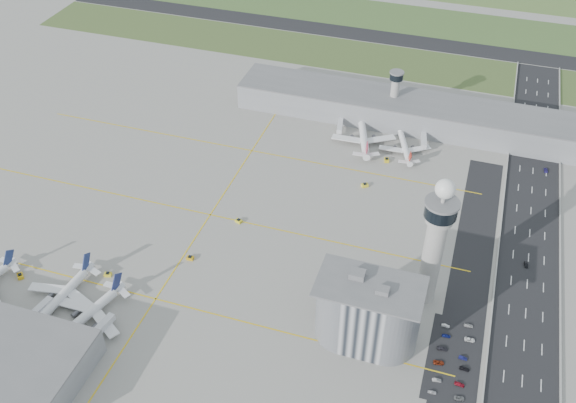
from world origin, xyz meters
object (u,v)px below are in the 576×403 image
(car_lot_0, at_px, (432,392))
(tug_4, at_px, (365,185))
(admin_building, at_px, (367,312))
(car_lot_9, at_px, (463,358))
(airplane_far_a, at_px, (364,132))
(car_hw_2, at_px, (546,170))
(tug_3, at_px, (239,221))
(control_tower, at_px, (436,238))
(jet_bridge_far_0, at_px, (341,122))
(car_lot_10, at_px, (470,340))
(car_lot_8, at_px, (464,369))
(car_hw_1, at_px, (526,265))
(car_lot_1, at_px, (437,380))
(secondary_tower, at_px, (395,91))
(airplane_near_c, at_px, (85,312))
(tug_2, at_px, (190,258))
(airplane_far_b, at_px, (405,144))
(jet_bridge_near_2, at_px, (91,341))
(car_lot_4, at_px, (446,336))
(car_lot_5, at_px, (446,326))
(car_lot_3, at_px, (442,348))
(car_lot_7, at_px, (459,384))
(tug_0, at_px, (20,276))
(tug_1, at_px, (108,274))
(jet_bridge_near_1, at_px, (28,323))
(car_hw_4, at_px, (525,113))
(car_lot_11, at_px, (469,326))
(tug_5, at_px, (387,160))
(car_lot_6, at_px, (459,398))

(car_lot_0, bearing_deg, tug_4, 19.48)
(admin_building, height_order, car_lot_9, admin_building)
(airplane_far_a, relative_size, car_hw_2, 10.18)
(tug_3, bearing_deg, control_tower, -83.69)
(jet_bridge_far_0, relative_size, car_lot_10, 3.21)
(car_lot_8, height_order, car_hw_1, car_lot_8)
(car_lot_1, bearing_deg, secondary_tower, 6.29)
(airplane_near_c, height_order, tug_2, airplane_near_c)
(airplane_far_b, height_order, jet_bridge_near_2, airplane_far_b)
(secondary_tower, height_order, car_lot_1, secondary_tower)
(tug_3, relative_size, car_lot_4, 0.91)
(car_lot_5, distance_m, car_lot_9, 17.00)
(car_lot_1, relative_size, car_hw_2, 0.81)
(secondary_tower, xyz_separation_m, airplane_near_c, (-91.59, -200.11, -12.88))
(car_lot_3, relative_size, car_lot_9, 1.25)
(airplane_near_c, distance_m, car_lot_7, 154.56)
(car_lot_8, xyz_separation_m, car_hw_1, (20.97, 67.69, -0.02))
(car_lot_7, relative_size, car_lot_9, 1.14)
(admin_building, xyz_separation_m, airplane_far_b, (-8.31, 139.28, -10.33))
(car_hw_2, bearing_deg, tug_0, -148.92)
(car_lot_10, bearing_deg, car_lot_1, 154.26)
(car_lot_4, bearing_deg, tug_1, 90.31)
(tug_4, bearing_deg, jet_bridge_near_1, 107.84)
(secondary_tower, height_order, car_lot_4, secondary_tower)
(car_lot_5, bearing_deg, car_lot_10, -110.93)
(control_tower, bearing_deg, car_hw_4, 78.15)
(tug_0, relative_size, car_lot_11, 0.94)
(secondary_tower, height_order, tug_4, secondary_tower)
(car_hw_2, bearing_deg, car_hw_4, 98.65)
(car_lot_1, bearing_deg, jet_bridge_far_0, 16.21)
(tug_5, bearing_deg, jet_bridge_near_2, -134.60)
(tug_4, xyz_separation_m, car_lot_10, (64.05, -87.84, -0.42))
(airplane_near_c, bearing_deg, jet_bridge_near_2, 54.25)
(control_tower, xyz_separation_m, car_lot_5, (11.12, -14.03, -34.49))
(jet_bridge_near_1, distance_m, tug_3, 107.77)
(airplane_near_c, xyz_separation_m, tug_3, (37.44, 79.38, -4.99))
(car_lot_4, bearing_deg, car_hw_2, -20.23)
(airplane_far_a, height_order, car_lot_8, airplane_far_a)
(car_lot_1, bearing_deg, car_lot_10, -32.88)
(tug_2, relative_size, car_hw_2, 0.74)
(car_lot_3, distance_m, car_hw_1, 67.73)
(car_lot_4, bearing_deg, jet_bridge_far_0, 25.34)
(tug_1, xyz_separation_m, car_lot_4, (151.27, 12.62, -0.34))
(car_lot_6, height_order, car_lot_8, car_lot_8)
(control_tower, height_order, car_lot_5, control_tower)
(car_lot_4, bearing_deg, car_lot_7, -164.85)
(tug_3, height_order, car_lot_4, tug_3)
(car_lot_7, bearing_deg, airplane_near_c, 100.94)
(control_tower, xyz_separation_m, car_lot_9, (19.91, -28.57, -34.48))
(airplane_far_a, height_order, car_lot_4, airplane_far_a)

